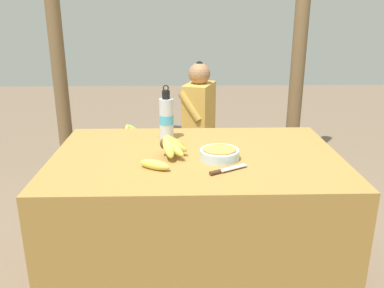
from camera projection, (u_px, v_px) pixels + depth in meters
name	position (u px, v px, depth m)	size (l,w,h in m)	color
ground_plane	(196.00, 278.00, 2.32)	(12.00, 12.00, 0.00)	#75604C
market_counter	(196.00, 220.00, 2.20)	(1.46, 0.96, 0.75)	olive
banana_bunch_ripe	(171.00, 144.00, 2.03)	(0.15, 0.24, 0.13)	#4C381E
serving_bowl	(220.00, 153.00, 2.01)	(0.20, 0.20, 0.05)	silver
water_bottle	(166.00, 118.00, 2.28)	(0.08, 0.08, 0.31)	silver
loose_banana_front	(155.00, 165.00, 1.88)	(0.16, 0.11, 0.05)	#E0C64C
knife	(223.00, 170.00, 1.85)	(0.19, 0.13, 0.02)	#BCBCC1
wooden_bench	(180.00, 143.00, 3.56)	(1.64, 0.32, 0.40)	brown
seated_vendor	(194.00, 114.00, 3.47)	(0.47, 0.43, 1.05)	#232328
banana_bunch_green	(130.00, 130.00, 3.51)	(0.15, 0.24, 0.13)	#4C381E
support_post_near	(55.00, 27.00, 3.47)	(0.13, 0.13, 2.62)	brown
support_post_far	(301.00, 26.00, 3.52)	(0.13, 0.13, 2.62)	brown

